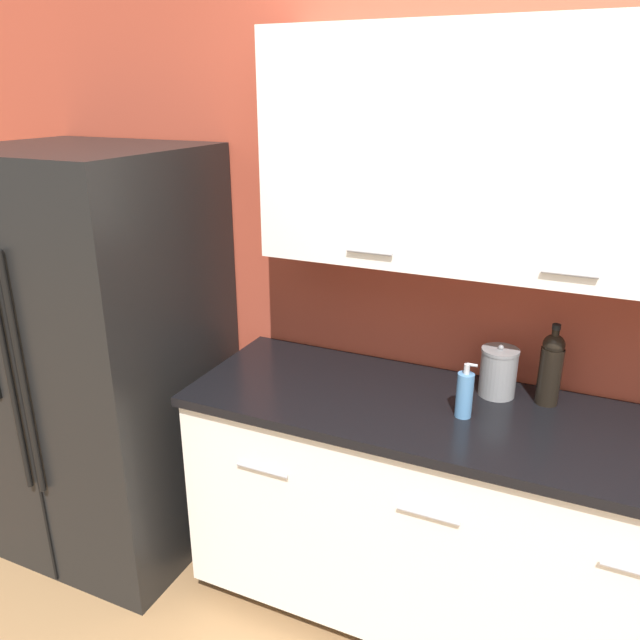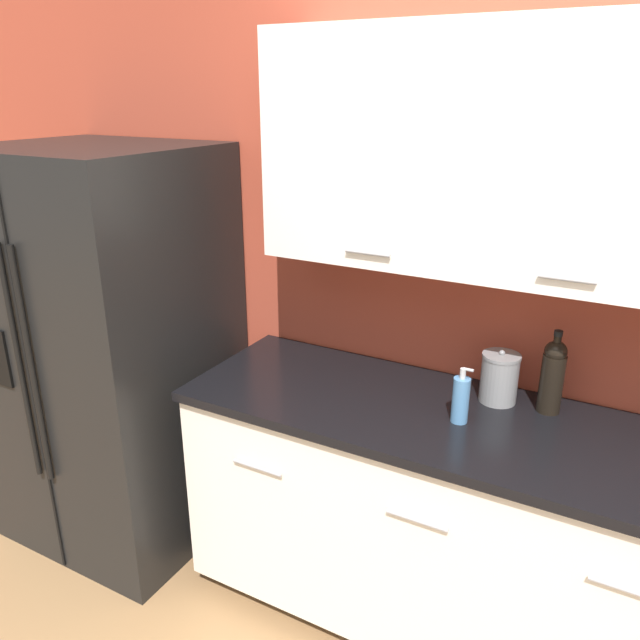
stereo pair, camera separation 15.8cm
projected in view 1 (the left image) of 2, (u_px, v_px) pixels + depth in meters
wall_back at (599, 257)px, 2.07m from camera, size 10.00×0.39×2.60m
counter_unit at (531, 541)px, 2.19m from camera, size 2.50×0.64×0.92m
refrigerator at (100, 357)px, 2.67m from camera, size 0.89×0.83×1.75m
wine_bottle at (551, 367)px, 2.15m from camera, size 0.08×0.08×0.30m
soap_dispenser at (465, 394)px, 2.08m from camera, size 0.06×0.06×0.20m
steel_canister at (498, 372)px, 2.22m from camera, size 0.13×0.13×0.19m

